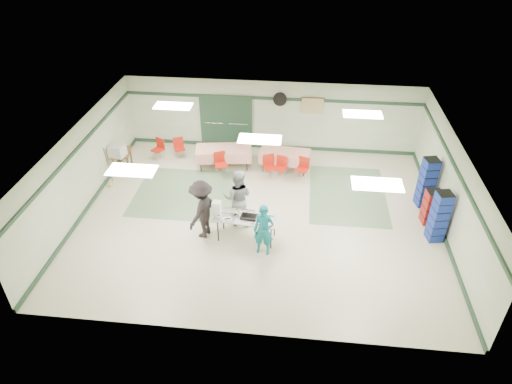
# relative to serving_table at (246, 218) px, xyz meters

# --- Properties ---
(floor) EXTENTS (11.00, 11.00, 0.00)m
(floor) POSITION_rel_serving_table_xyz_m (0.27, 1.10, -0.71)
(floor) COLOR beige
(floor) RESTS_ON ground
(ceiling) EXTENTS (11.00, 11.00, 0.00)m
(ceiling) POSITION_rel_serving_table_xyz_m (0.27, 1.10, 1.99)
(ceiling) COLOR white
(ceiling) RESTS_ON wall_back
(wall_back) EXTENTS (11.00, 0.00, 11.00)m
(wall_back) POSITION_rel_serving_table_xyz_m (0.27, 5.60, 0.64)
(wall_back) COLOR beige
(wall_back) RESTS_ON floor
(wall_front) EXTENTS (11.00, 0.00, 11.00)m
(wall_front) POSITION_rel_serving_table_xyz_m (0.27, -3.40, 0.64)
(wall_front) COLOR beige
(wall_front) RESTS_ON floor
(wall_left) EXTENTS (0.00, 9.00, 9.00)m
(wall_left) POSITION_rel_serving_table_xyz_m (-5.23, 1.10, 0.64)
(wall_left) COLOR beige
(wall_left) RESTS_ON floor
(wall_right) EXTENTS (0.00, 9.00, 9.00)m
(wall_right) POSITION_rel_serving_table_xyz_m (5.77, 1.10, 0.64)
(wall_right) COLOR beige
(wall_right) RESTS_ON floor
(trim_back) EXTENTS (11.00, 0.06, 0.10)m
(trim_back) POSITION_rel_serving_table_xyz_m (0.27, 5.57, 1.34)
(trim_back) COLOR #203B28
(trim_back) RESTS_ON wall_back
(baseboard_back) EXTENTS (11.00, 0.06, 0.12)m
(baseboard_back) POSITION_rel_serving_table_xyz_m (0.27, 5.57, -0.65)
(baseboard_back) COLOR #203B28
(baseboard_back) RESTS_ON floor
(trim_left) EXTENTS (0.06, 9.00, 0.10)m
(trim_left) POSITION_rel_serving_table_xyz_m (-5.20, 1.10, 1.34)
(trim_left) COLOR #203B28
(trim_left) RESTS_ON wall_back
(baseboard_left) EXTENTS (0.06, 9.00, 0.12)m
(baseboard_left) POSITION_rel_serving_table_xyz_m (-5.20, 1.10, -0.65)
(baseboard_left) COLOR #203B28
(baseboard_left) RESTS_ON floor
(trim_right) EXTENTS (0.06, 9.00, 0.10)m
(trim_right) POSITION_rel_serving_table_xyz_m (5.74, 1.10, 1.34)
(trim_right) COLOR #203B28
(trim_right) RESTS_ON wall_back
(baseboard_right) EXTENTS (0.06, 9.00, 0.12)m
(baseboard_right) POSITION_rel_serving_table_xyz_m (5.74, 1.10, -0.65)
(baseboard_right) COLOR #203B28
(baseboard_right) RESTS_ON floor
(green_patch_a) EXTENTS (3.50, 3.00, 0.01)m
(green_patch_a) POSITION_rel_serving_table_xyz_m (-2.23, 2.10, -0.71)
(green_patch_a) COLOR gray
(green_patch_a) RESTS_ON floor
(green_patch_b) EXTENTS (2.50, 3.50, 0.01)m
(green_patch_b) POSITION_rel_serving_table_xyz_m (3.07, 2.60, -0.71)
(green_patch_b) COLOR gray
(green_patch_b) RESTS_ON floor
(double_door_left) EXTENTS (0.90, 0.06, 2.10)m
(double_door_left) POSITION_rel_serving_table_xyz_m (-1.93, 5.54, 0.34)
(double_door_left) COLOR gray
(double_door_left) RESTS_ON floor
(double_door_right) EXTENTS (0.90, 0.06, 2.10)m
(double_door_right) POSITION_rel_serving_table_xyz_m (-0.98, 5.54, 0.34)
(double_door_right) COLOR gray
(double_door_right) RESTS_ON floor
(door_frame) EXTENTS (2.00, 0.03, 2.15)m
(door_frame) POSITION_rel_serving_table_xyz_m (-1.46, 5.52, 0.34)
(door_frame) COLOR #203B28
(door_frame) RESTS_ON floor
(wall_fan) EXTENTS (0.50, 0.10, 0.50)m
(wall_fan) POSITION_rel_serving_table_xyz_m (0.57, 5.54, 1.34)
(wall_fan) COLOR black
(wall_fan) RESTS_ON wall_back
(scroll_banner) EXTENTS (0.80, 0.02, 0.60)m
(scroll_banner) POSITION_rel_serving_table_xyz_m (1.77, 5.54, 1.14)
(scroll_banner) COLOR tan
(scroll_banner) RESTS_ON wall_back
(serving_table) EXTENTS (1.85, 0.90, 0.76)m
(serving_table) POSITION_rel_serving_table_xyz_m (0.00, 0.00, 0.00)
(serving_table) COLOR #B5B4AF
(serving_table) RESTS_ON floor
(sheet_tray_right) EXTENTS (0.67, 0.54, 0.02)m
(sheet_tray_right) POSITION_rel_serving_table_xyz_m (0.47, -0.09, 0.06)
(sheet_tray_right) COLOR silver
(sheet_tray_right) RESTS_ON serving_table
(sheet_tray_mid) EXTENTS (0.59, 0.48, 0.02)m
(sheet_tray_mid) POSITION_rel_serving_table_xyz_m (-0.07, 0.13, 0.06)
(sheet_tray_mid) COLOR silver
(sheet_tray_mid) RESTS_ON serving_table
(sheet_tray_left) EXTENTS (0.65, 0.52, 0.02)m
(sheet_tray_left) POSITION_rel_serving_table_xyz_m (-0.61, -0.11, 0.06)
(sheet_tray_left) COLOR silver
(sheet_tray_left) RESTS_ON serving_table
(baking_pan) EXTENTS (0.48, 0.33, 0.08)m
(baking_pan) POSITION_rel_serving_table_xyz_m (0.07, -0.03, 0.09)
(baking_pan) COLOR black
(baking_pan) RESTS_ON serving_table
(foam_box_stack) EXTENTS (0.26, 0.24, 0.43)m
(foam_box_stack) POSITION_rel_serving_table_xyz_m (-0.85, 0.05, 0.26)
(foam_box_stack) COLOR white
(foam_box_stack) RESTS_ON serving_table
(volunteer_teal) EXTENTS (0.61, 0.44, 1.56)m
(volunteer_teal) POSITION_rel_serving_table_xyz_m (0.55, -0.56, 0.06)
(volunteer_teal) COLOR #127582
(volunteer_teal) RESTS_ON floor
(volunteer_grey) EXTENTS (0.89, 0.70, 1.83)m
(volunteer_grey) POSITION_rel_serving_table_xyz_m (-0.34, 0.71, 0.20)
(volunteer_grey) COLOR gray
(volunteer_grey) RESTS_ON floor
(volunteer_dark) EXTENTS (1.03, 1.34, 1.83)m
(volunteer_dark) POSITION_rel_serving_table_xyz_m (-1.27, 0.03, 0.20)
(volunteer_dark) COLOR black
(volunteer_dark) RESTS_ON floor
(dining_table_a) EXTENTS (1.82, 0.95, 0.77)m
(dining_table_a) POSITION_rel_serving_table_xyz_m (0.88, 3.96, -0.14)
(dining_table_a) COLOR red
(dining_table_a) RESTS_ON floor
(dining_table_b) EXTENTS (2.08, 1.14, 0.77)m
(dining_table_b) POSITION_rel_serving_table_xyz_m (-1.32, 3.96, -0.14)
(dining_table_b) COLOR red
(dining_table_b) RESTS_ON floor
(chair_a) EXTENTS (0.50, 0.50, 0.85)m
(chair_a) POSITION_rel_serving_table_xyz_m (0.78, 3.39, -0.20)
(chair_a) COLOR #AE220D
(chair_a) RESTS_ON floor
(chair_b) EXTENTS (0.53, 0.53, 0.88)m
(chair_b) POSITION_rel_serving_table_xyz_m (0.37, 3.39, -0.18)
(chair_b) COLOR #AE220D
(chair_b) RESTS_ON floor
(chair_c) EXTENTS (0.51, 0.51, 0.85)m
(chair_c) POSITION_rel_serving_table_xyz_m (1.54, 3.39, -0.20)
(chair_c) COLOR #AE220D
(chair_c) RESTS_ON floor
(chair_d) EXTENTS (0.54, 0.54, 0.88)m
(chair_d) POSITION_rel_serving_table_xyz_m (-1.34, 3.39, -0.17)
(chair_d) COLOR #AE220D
(chair_d) RESTS_ON floor
(chair_loose_a) EXTENTS (0.50, 0.50, 0.81)m
(chair_loose_a) POSITION_rel_serving_table_xyz_m (-3.09, 4.43, -0.22)
(chair_loose_a) COLOR #AE220D
(chair_loose_a) RESTS_ON floor
(chair_loose_b) EXTENTS (0.53, 0.53, 0.84)m
(chair_loose_b) POSITION_rel_serving_table_xyz_m (-3.80, 4.23, -0.20)
(chair_loose_b) COLOR #AE220D
(chair_loose_b) RESTS_ON floor
(crate_stack_blue_a) EXTENTS (0.51, 0.51, 1.68)m
(crate_stack_blue_a) POSITION_rel_serving_table_xyz_m (5.42, 2.29, 0.12)
(crate_stack_blue_a) COLOR navy
(crate_stack_blue_a) RESTS_ON floor
(crate_stack_red) EXTENTS (0.48, 0.48, 1.12)m
(crate_stack_red) POSITION_rel_serving_table_xyz_m (5.42, 1.35, -0.15)
(crate_stack_red) COLOR #A42410
(crate_stack_red) RESTS_ON floor
(crate_stack_blue_b) EXTENTS (0.49, 0.49, 1.61)m
(crate_stack_blue_b) POSITION_rel_serving_table_xyz_m (5.42, 0.54, 0.09)
(crate_stack_blue_b) COLOR navy
(crate_stack_blue_b) RESTS_ON floor
(printer_table) EXTENTS (0.78, 1.03, 0.74)m
(printer_table) POSITION_rel_serving_table_xyz_m (-4.88, 3.34, -0.07)
(printer_table) COLOR brown
(printer_table) RESTS_ON floor
(office_printer) EXTENTS (0.58, 0.52, 0.40)m
(office_printer) POSITION_rel_serving_table_xyz_m (-4.88, 3.06, 0.23)
(office_printer) COLOR #B1B1AC
(office_printer) RESTS_ON printer_table
(broom) EXTENTS (0.07, 0.23, 1.44)m
(broom) POSITION_rel_serving_table_xyz_m (-4.96, 2.35, 0.04)
(broom) COLOR brown
(broom) RESTS_ON floor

